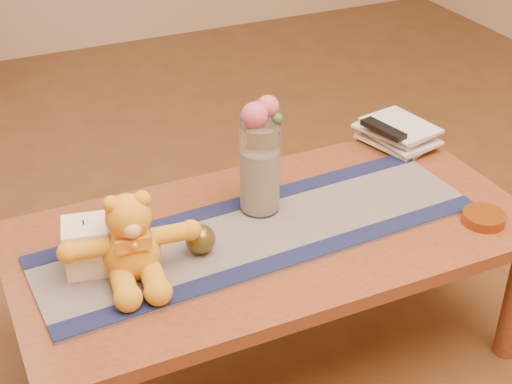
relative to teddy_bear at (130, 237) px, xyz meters
name	(u,v)px	position (x,y,z in m)	size (l,w,h in m)	color
floor	(271,352)	(0.40, 0.04, -0.57)	(5.50, 5.50, 0.00)	#513017
coffee_table_top	(273,235)	(0.40, 0.04, -0.14)	(1.40, 0.70, 0.04)	#622D17
table_leg_bl	(26,301)	(-0.24, 0.33, -0.36)	(0.07, 0.07, 0.41)	#622D17
table_leg_br	(401,201)	(1.04, 0.33, -0.36)	(0.07, 0.07, 0.41)	#622D17
persian_runner	(260,232)	(0.36, 0.04, -0.11)	(1.20, 0.35, 0.01)	#18163E
runner_border_near	(287,259)	(0.37, -0.11, -0.11)	(1.20, 0.06, 0.00)	#13183B
runner_border_far	(236,204)	(0.35, 0.18, -0.11)	(1.20, 0.06, 0.00)	#13183B
teddy_bear	(130,237)	(0.00, 0.00, 0.00)	(0.32, 0.26, 0.22)	orange
pillar_candle	(87,246)	(-0.09, 0.07, -0.04)	(0.11, 0.11, 0.13)	#FDE2BB
candle_wick	(83,222)	(-0.09, 0.07, 0.03)	(0.00, 0.00, 0.01)	black
glass_vase	(260,168)	(0.40, 0.14, 0.02)	(0.11, 0.11, 0.26)	silver
potpourri_fill	(260,180)	(0.40, 0.14, -0.02)	(0.09, 0.09, 0.18)	beige
rose_left	(255,115)	(0.38, 0.13, 0.19)	(0.07, 0.07, 0.07)	#CD4867
rose_right	(268,106)	(0.43, 0.14, 0.20)	(0.06, 0.06, 0.06)	#CD4867
blue_flower_back	(258,109)	(0.41, 0.17, 0.18)	(0.04, 0.04, 0.04)	#445C93
blue_flower_side	(246,117)	(0.37, 0.16, 0.17)	(0.04, 0.04, 0.04)	#445C93
leaf_sprig	(277,119)	(0.44, 0.12, 0.17)	(0.03, 0.03, 0.03)	#33662D
bronze_ball	(200,239)	(0.18, 0.01, -0.07)	(0.08, 0.08, 0.08)	brown
book_bottom	(379,149)	(0.89, 0.29, -0.11)	(0.17, 0.22, 0.02)	beige
book_lower	(382,144)	(0.90, 0.29, -0.09)	(0.16, 0.22, 0.02)	beige
book_upper	(378,139)	(0.89, 0.29, -0.07)	(0.17, 0.22, 0.02)	beige
book_top	(382,133)	(0.90, 0.29, -0.05)	(0.16, 0.22, 0.02)	beige
tv_remote	(383,129)	(0.90, 0.28, -0.03)	(0.04, 0.16, 0.02)	black
amber_dish	(484,218)	(0.93, -0.17, -0.10)	(0.12, 0.12, 0.03)	#BF5914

